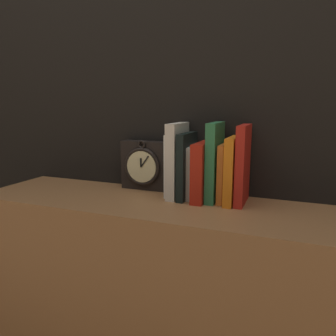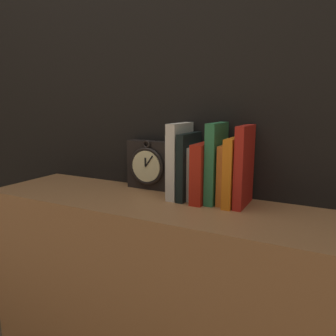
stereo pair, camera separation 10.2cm
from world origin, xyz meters
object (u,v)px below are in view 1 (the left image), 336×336
Objects in this scene: book_slot8_red at (243,165)px; book_slot7_orange at (232,170)px; book_slot1_cream at (179,160)px; book_slot6_orange at (224,172)px; book_slot0_white at (173,165)px; book_slot5_green at (215,162)px; book_slot2_black at (187,166)px; book_slot4_red at (203,171)px; book_slot3_white at (195,172)px; clock at (145,165)px.

book_slot7_orange is at bearing -173.30° from book_slot8_red.
book_slot6_orange is (0.15, 0.01, -0.03)m from book_slot1_cream.
book_slot8_red reaches higher than book_slot7_orange.
book_slot5_green reaches higher than book_slot0_white.
book_slot4_red is (0.06, -0.00, -0.01)m from book_slot2_black.
book_slot0_white is 0.21m from book_slot7_orange.
book_slot4_red is (0.09, -0.01, -0.03)m from book_slot1_cream.
book_slot3_white is at bearing 29.43° from book_slot2_black.
book_slot8_red reaches higher than book_slot4_red.
book_slot4_red is at bearing -176.54° from book_slot8_red.
book_slot1_cream is at bearing -178.19° from book_slot5_green.
book_slot2_black reaches higher than book_slot6_orange.
book_slot6_orange is (0.18, -0.00, -0.01)m from book_slot0_white.
clock is 0.99× the size of book_slot6_orange.
clock is at bearing 165.46° from book_slot0_white.
book_slot2_black reaches higher than clock.
book_slot0_white reaches higher than book_slot6_orange.
book_slot4_red is 0.05m from book_slot5_green.
book_slot3_white is at bearing 176.75° from book_slot8_red.
book_slot1_cream is at bearing 176.88° from book_slot2_black.
book_slot0_white is (0.12, -0.03, 0.02)m from clock.
book_slot2_black is 1.15× the size of book_slot4_red.
book_slot1_cream is 0.03m from book_slot2_black.
book_slot0_white is 1.21× the size of book_slot3_white.
book_slot0_white is 0.11m from book_slot4_red.
book_slot2_black is at bearing -14.91° from clock.
book_slot3_white is (0.20, -0.03, -0.00)m from clock.
book_slot0_white is at bearing 178.43° from book_slot6_orange.
book_slot5_green is (0.27, -0.04, 0.04)m from clock.
book_slot8_red reaches higher than book_slot2_black.
book_slot2_black is at bearing 176.05° from book_slot4_red.
book_slot7_orange is (0.06, -0.01, -0.02)m from book_slot5_green.
book_slot5_green reaches higher than book_slot2_black.
book_slot0_white is at bearing 164.28° from book_slot2_black.
book_slot1_cream is at bearing 179.53° from book_slot7_orange.
book_slot6_orange is 0.07m from book_slot8_red.
book_slot7_orange is at bearing -20.31° from book_slot6_orange.
book_slot5_green reaches higher than clock.
book_slot7_orange is (0.03, -0.01, 0.01)m from book_slot6_orange.
book_slot2_black is 1.17× the size of book_slot6_orange.
book_slot5_green is 0.04m from book_slot6_orange.
book_slot6_orange is at bearing 10.28° from book_slot5_green.
book_slot7_orange is (0.10, 0.00, 0.01)m from book_slot4_red.
book_slot5_green is at bearing 3.39° from book_slot2_black.
book_slot8_red reaches higher than book_slot6_orange.
clock is 0.33m from book_slot7_orange.
book_slot4_red is (0.03, -0.02, 0.01)m from book_slot3_white.
book_slot6_orange is (0.10, -0.00, 0.01)m from book_slot3_white.
book_slot1_cream is at bearing -17.15° from clock.
book_slot1_cream is 1.01× the size of book_slot8_red.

